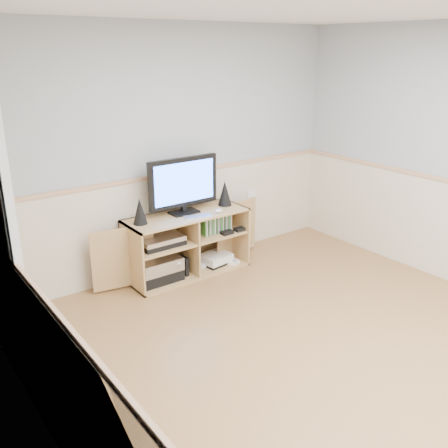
{
  "coord_description": "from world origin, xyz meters",
  "views": [
    {
      "loc": [
        -2.6,
        -2.11,
        2.25
      ],
      "look_at": [
        -0.15,
        1.2,
        0.79
      ],
      "focal_mm": 40.0,
      "sensor_mm": 36.0,
      "label": 1
    }
  ],
  "objects_px": {
    "keyboard": "(198,217)",
    "media_cabinet": "(185,242)",
    "monitor": "(183,184)",
    "game_consoles": "(214,259)"
  },
  "relations": [
    {
      "from": "media_cabinet",
      "to": "game_consoles",
      "type": "bearing_deg",
      "value": -11.81
    },
    {
      "from": "game_consoles",
      "to": "monitor",
      "type": "bearing_deg",
      "value": 169.6
    },
    {
      "from": "keyboard",
      "to": "media_cabinet",
      "type": "bearing_deg",
      "value": 116.34
    },
    {
      "from": "media_cabinet",
      "to": "keyboard",
      "type": "height_order",
      "value": "keyboard"
    },
    {
      "from": "monitor",
      "to": "keyboard",
      "type": "bearing_deg",
      "value": -77.53
    },
    {
      "from": "keyboard",
      "to": "monitor",
      "type": "bearing_deg",
      "value": 116.86
    },
    {
      "from": "game_consoles",
      "to": "keyboard",
      "type": "bearing_deg",
      "value": -156.25
    },
    {
      "from": "monitor",
      "to": "game_consoles",
      "type": "bearing_deg",
      "value": -10.4
    },
    {
      "from": "media_cabinet",
      "to": "monitor",
      "type": "bearing_deg",
      "value": -90.0
    },
    {
      "from": "keyboard",
      "to": "game_consoles",
      "type": "relative_size",
      "value": 0.6
    }
  ]
}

